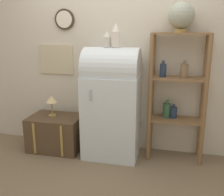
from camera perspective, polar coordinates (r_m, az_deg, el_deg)
The scene contains 9 objects.
ground_plane at distance 3.42m, azimuth -1.08°, elevation -14.05°, with size 12.00×12.00×0.00m, color #7A664C.
wall_back at distance 3.56m, azimuth 1.00°, elevation 10.04°, with size 7.00×0.09×2.70m.
refrigerator at distance 3.38m, azimuth -0.02°, elevation -0.84°, with size 0.70×0.59×1.43m.
suitcase_trunk at distance 3.79m, azimuth -12.10°, elevation -7.39°, with size 0.71×0.51×0.47m.
shelf_unit at distance 3.35m, azimuth 13.84°, elevation 1.61°, with size 0.70×0.32×1.61m.
globe at distance 3.28m, azimuth 14.85°, elevation 16.92°, with size 0.31×0.31×0.35m.
vase_left at distance 3.28m, azimuth -1.14°, elevation 12.57°, with size 0.10×0.10×0.19m.
vase_center at distance 3.24m, azimuth 0.84°, elevation 13.36°, with size 0.11×0.11×0.29m.
desk_lamp at distance 3.68m, azimuth -13.03°, elevation -0.55°, with size 0.16×0.16×0.29m.
Camera 1 is at (0.73, -2.89, 1.66)m, focal length 42.00 mm.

